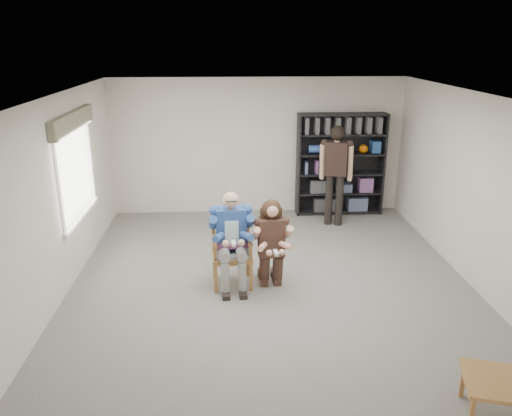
{
  "coord_description": "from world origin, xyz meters",
  "views": [
    {
      "loc": [
        -0.61,
        -6.64,
        3.53
      ],
      "look_at": [
        -0.2,
        0.6,
        1.05
      ],
      "focal_mm": 35.0,
      "sensor_mm": 36.0,
      "label": 1
    }
  ],
  "objects_px": {
    "armchair": "(232,250)",
    "standing_man": "(335,177)",
    "side_table": "(494,398)",
    "seated_man": "(232,239)",
    "bookshelf": "(340,164)",
    "kneeling_woman": "(272,246)"
  },
  "relations": [
    {
      "from": "armchair",
      "to": "seated_man",
      "type": "distance_m",
      "value": 0.17
    },
    {
      "from": "armchair",
      "to": "side_table",
      "type": "relative_size",
      "value": 1.82
    },
    {
      "from": "armchair",
      "to": "standing_man",
      "type": "relative_size",
      "value": 0.57
    },
    {
      "from": "seated_man",
      "to": "bookshelf",
      "type": "bearing_deg",
      "value": 50.32
    },
    {
      "from": "armchair",
      "to": "seated_man",
      "type": "height_order",
      "value": "seated_man"
    },
    {
      "from": "armchair",
      "to": "seated_man",
      "type": "xyz_separation_m",
      "value": [
        0.0,
        0.0,
        0.17
      ]
    },
    {
      "from": "seated_man",
      "to": "standing_man",
      "type": "height_order",
      "value": "standing_man"
    },
    {
      "from": "seated_man",
      "to": "kneeling_woman",
      "type": "distance_m",
      "value": 0.6
    },
    {
      "from": "seated_man",
      "to": "standing_man",
      "type": "xyz_separation_m",
      "value": [
        2.04,
        2.43,
        0.25
      ]
    },
    {
      "from": "armchair",
      "to": "bookshelf",
      "type": "bearing_deg",
      "value": 50.32
    },
    {
      "from": "bookshelf",
      "to": "standing_man",
      "type": "relative_size",
      "value": 1.07
    },
    {
      "from": "seated_man",
      "to": "side_table",
      "type": "bearing_deg",
      "value": -53.09
    },
    {
      "from": "kneeling_woman",
      "to": "bookshelf",
      "type": "bearing_deg",
      "value": 58.77
    },
    {
      "from": "kneeling_woman",
      "to": "standing_man",
      "type": "distance_m",
      "value": 2.96
    },
    {
      "from": "seated_man",
      "to": "side_table",
      "type": "xyz_separation_m",
      "value": [
        2.51,
        -2.94,
        -0.51
      ]
    },
    {
      "from": "seated_man",
      "to": "armchair",
      "type": "bearing_deg",
      "value": -93.58
    },
    {
      "from": "kneeling_woman",
      "to": "side_table",
      "type": "distance_m",
      "value": 3.45
    },
    {
      "from": "bookshelf",
      "to": "side_table",
      "type": "height_order",
      "value": "bookshelf"
    },
    {
      "from": "standing_man",
      "to": "side_table",
      "type": "bearing_deg",
      "value": -66.37
    },
    {
      "from": "seated_man",
      "to": "standing_man",
      "type": "bearing_deg",
      "value": 46.51
    },
    {
      "from": "side_table",
      "to": "armchair",
      "type": "bearing_deg",
      "value": 130.5
    },
    {
      "from": "seated_man",
      "to": "bookshelf",
      "type": "xyz_separation_m",
      "value": [
        2.28,
        3.13,
        0.33
      ]
    }
  ]
}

